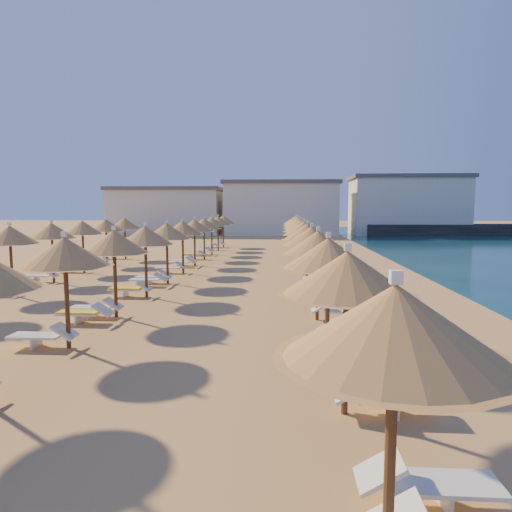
# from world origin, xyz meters

# --- Properties ---
(ground) EXTENTS (220.00, 220.00, 0.00)m
(ground) POSITION_xyz_m (0.00, 0.00, 0.00)
(ground) COLOR tan
(ground) RESTS_ON ground
(jetty) EXTENTS (30.26, 8.40, 1.50)m
(jetty) POSITION_xyz_m (28.21, 43.73, 0.75)
(jetty) COLOR black
(jetty) RESTS_ON ground
(hotel_blocks) EXTENTS (48.96, 10.02, 8.10)m
(hotel_blocks) POSITION_xyz_m (3.70, 44.93, 3.70)
(hotel_blocks) COLOR white
(hotel_blocks) RESTS_ON ground
(parasol_row_east) EXTENTS (2.48, 40.74, 3.12)m
(parasol_row_east) POSITION_xyz_m (3.53, 4.89, 2.54)
(parasol_row_east) COLOR brown
(parasol_row_east) RESTS_ON ground
(parasol_row_west) EXTENTS (2.48, 40.74, 3.12)m
(parasol_row_west) POSITION_xyz_m (-3.32, 4.89, 2.54)
(parasol_row_west) COLOR brown
(parasol_row_west) RESTS_ON ground
(parasol_row_inland) EXTENTS (2.48, 23.35, 3.12)m
(parasol_row_inland) POSITION_xyz_m (-9.13, 3.15, 2.54)
(parasol_row_inland) COLOR brown
(parasol_row_inland) RESTS_ON ground
(loungers) EXTENTS (15.83, 38.85, 0.66)m
(loungers) POSITION_xyz_m (-1.55, 4.40, 0.34)
(loungers) COLOR white
(loungers) RESTS_ON ground
(beachgoer_a) EXTENTS (0.58, 0.68, 1.58)m
(beachgoer_a) POSITION_xyz_m (4.15, 1.58, 0.79)
(beachgoer_a) COLOR tan
(beachgoer_a) RESTS_ON ground
(beachgoer_c) EXTENTS (0.90, 1.11, 1.77)m
(beachgoer_c) POSITION_xyz_m (4.93, 9.63, 0.88)
(beachgoer_c) COLOR tan
(beachgoer_c) RESTS_ON ground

